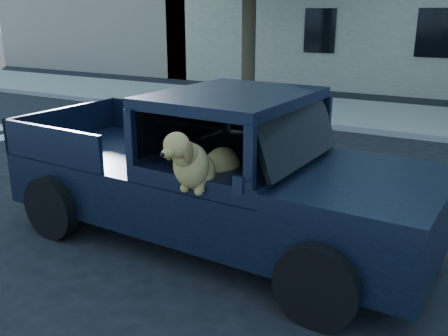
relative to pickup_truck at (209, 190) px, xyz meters
name	(u,v)px	position (x,y,z in m)	size (l,w,h in m)	color
ground	(190,242)	(-0.15, -0.25, -0.67)	(120.00, 120.00, 0.00)	black
far_sidewalk	(367,115)	(-0.15, 8.95, -0.59)	(60.00, 4.00, 0.15)	gray
lane_stripes	(399,190)	(1.85, 3.15, -0.66)	(21.60, 0.14, 0.01)	silver
pickup_truck	(209,190)	(0.00, 0.00, 0.00)	(5.60, 2.94, 1.97)	black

